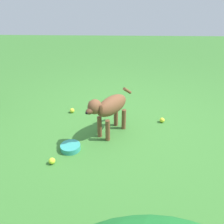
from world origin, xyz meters
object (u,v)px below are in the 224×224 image
Objects in this scene: tennis_ball_1 at (72,111)px; tennis_ball_2 at (162,120)px; tennis_ball_0 at (52,161)px; dog at (109,107)px; water_bowl at (70,147)px.

tennis_ball_2 is at bearing -10.27° from tennis_ball_1.
tennis_ball_0 is at bearing -145.40° from tennis_ball_2.
dog is at bearing -43.07° from tennis_ball_1.
tennis_ball_1 is 1.28m from tennis_ball_2.
tennis_ball_2 is 0.30× the size of water_bowl.
tennis_ball_1 is at bearing 99.95° from water_bowl.
tennis_ball_2 is at bearing 29.45° from water_bowl.
water_bowl is (-1.11, -0.62, -0.00)m from tennis_ball_2.
tennis_ball_0 is 1.51m from tennis_ball_2.
water_bowl is at bearing -80.05° from tennis_ball_1.
tennis_ball_0 is 0.27m from water_bowl.
dog is at bearing 37.66° from water_bowl.
dog is 10.45× the size of tennis_ball_1.
tennis_ball_2 is (1.25, 0.86, 0.00)m from tennis_ball_0.
tennis_ball_0 and tennis_ball_1 have the same top height.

